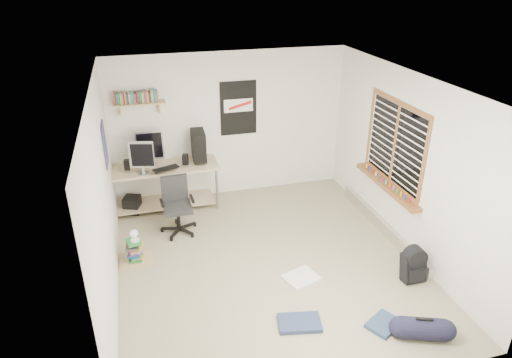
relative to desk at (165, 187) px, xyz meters
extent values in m
cube|color=gray|center=(1.20, -2.00, -0.37)|extent=(4.00, 4.50, 0.01)
cube|color=white|center=(1.20, -2.00, 2.14)|extent=(4.00, 4.50, 0.01)
cube|color=silver|center=(1.20, 0.26, 0.89)|extent=(4.00, 0.01, 2.50)
cube|color=silver|center=(-0.81, -2.00, 0.89)|extent=(0.01, 4.50, 2.50)
cube|color=silver|center=(3.20, -2.00, 0.89)|extent=(0.01, 4.50, 2.50)
cube|color=tan|center=(0.00, 0.00, 0.00)|extent=(1.85, 0.97, 0.81)
cube|color=#A7A6AB|center=(-0.31, -0.29, 0.66)|extent=(0.39, 0.19, 0.42)
cube|color=#B2B1B7|center=(-0.17, 0.00, 0.69)|extent=(0.44, 0.12, 0.48)
cube|color=black|center=(0.61, 0.00, 0.68)|extent=(0.24, 0.46, 0.47)
cube|color=black|center=(0.04, -0.28, 0.46)|extent=(0.43, 0.28, 0.02)
cube|color=black|center=(-0.55, -0.14, 0.53)|extent=(0.10, 0.10, 0.17)
cube|color=black|center=(0.36, -0.18, 0.53)|extent=(0.11, 0.11, 0.17)
cube|color=black|center=(0.12, -0.88, 0.12)|extent=(0.60, 0.60, 0.88)
cube|color=tan|center=(-0.25, 0.14, 1.42)|extent=(0.80, 0.22, 0.24)
cube|color=black|center=(1.35, 0.23, 1.19)|extent=(0.62, 0.03, 0.92)
cube|color=navy|center=(-0.79, -0.80, 1.14)|extent=(0.02, 0.42, 0.60)
cube|color=brown|center=(3.15, -1.70, 1.08)|extent=(0.10, 1.50, 1.26)
cube|color=#B7B2A8|center=(3.15, -1.70, -0.28)|extent=(0.08, 2.50, 0.18)
cube|color=black|center=(2.91, -2.87, -0.16)|extent=(0.29, 0.24, 0.39)
cylinder|color=black|center=(2.45, -3.80, -0.22)|extent=(0.32, 0.32, 0.49)
cube|color=silver|center=(1.53, -2.48, -0.34)|extent=(0.51, 0.47, 0.04)
cube|color=#232E4F|center=(1.21, -3.26, -0.33)|extent=(0.54, 0.40, 0.05)
cube|color=navy|center=(2.14, -3.53, -0.34)|extent=(0.47, 0.44, 0.05)
cube|color=brown|center=(-0.55, -1.48, -0.21)|extent=(0.44, 0.38, 0.27)
cube|color=silver|center=(-0.53, -1.50, 0.02)|extent=(0.14, 0.22, 0.21)
cube|color=black|center=(-0.55, -0.06, -0.22)|extent=(0.32, 0.32, 0.28)
camera|label=1|loc=(-0.33, -6.99, 3.41)|focal=32.00mm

